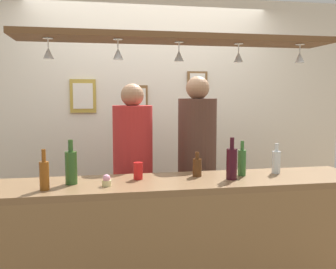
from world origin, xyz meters
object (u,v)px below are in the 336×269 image
(cupcake, at_px, (107,181))
(bottle_wine_dark_red, at_px, (232,163))
(picture_frame_crest, at_px, (139,98))
(person_left_red_shirt, at_px, (133,161))
(drink_can, at_px, (138,171))
(bottle_soda_clear, at_px, (276,161))
(bottle_beer_brown_stubby, at_px, (197,167))
(bottle_beer_amber_tall, at_px, (44,174))
(bottle_beer_green_import, at_px, (242,162))
(person_middle_brown_shirt, at_px, (197,154))
(picture_frame_caricature, at_px, (83,96))
(bottle_champagne_green, at_px, (71,167))
(picture_frame_upper_small, at_px, (197,80))

(cupcake, bearing_deg, bottle_wine_dark_red, 2.46)
(bottle_wine_dark_red, bearing_deg, picture_frame_crest, 108.69)
(person_left_red_shirt, distance_m, picture_frame_crest, 0.93)
(bottle_wine_dark_red, distance_m, drink_can, 0.67)
(cupcake, xyz_separation_m, picture_frame_crest, (0.39, 1.49, 0.53))
(bottle_soda_clear, height_order, bottle_wine_dark_red, bottle_wine_dark_red)
(person_left_red_shirt, xyz_separation_m, bottle_beer_brown_stubby, (0.42, -0.56, 0.04))
(bottle_beer_amber_tall, height_order, drink_can, bottle_beer_amber_tall)
(bottle_beer_green_import, distance_m, picture_frame_crest, 1.55)
(person_middle_brown_shirt, distance_m, picture_frame_crest, 1.00)
(bottle_beer_brown_stubby, xyz_separation_m, bottle_wine_dark_red, (0.21, -0.15, 0.05))
(bottle_soda_clear, bearing_deg, person_middle_brown_shirt, 129.68)
(bottle_beer_green_import, height_order, cupcake, bottle_beer_green_import)
(bottle_soda_clear, relative_size, picture_frame_caricature, 0.68)
(bottle_beer_brown_stubby, xyz_separation_m, bottle_champagne_green, (-0.90, -0.08, 0.05))
(person_left_red_shirt, relative_size, picture_frame_crest, 6.41)
(person_middle_brown_shirt, distance_m, bottle_beer_green_import, 0.63)
(person_left_red_shirt, height_order, bottle_beer_green_import, person_left_red_shirt)
(person_middle_brown_shirt, xyz_separation_m, picture_frame_crest, (-0.43, 0.75, 0.49))
(person_middle_brown_shirt, relative_size, picture_frame_caricature, 5.10)
(picture_frame_upper_small, bearing_deg, drink_can, -120.64)
(bottle_beer_amber_tall, bearing_deg, bottle_soda_clear, 6.94)
(bottle_beer_green_import, bearing_deg, person_middle_brown_shirt, 106.92)
(person_middle_brown_shirt, height_order, drink_can, person_middle_brown_shirt)
(person_middle_brown_shirt, distance_m, drink_can, 0.83)
(bottle_wine_dark_red, distance_m, cupcake, 0.88)
(person_left_red_shirt, bearing_deg, drink_can, -91.81)
(drink_can, bearing_deg, bottle_wine_dark_red, -10.73)
(bottle_beer_green_import, bearing_deg, picture_frame_upper_small, 89.26)
(bottle_beer_green_import, height_order, picture_frame_upper_small, picture_frame_upper_small)
(cupcake, bearing_deg, person_middle_brown_shirt, 42.31)
(bottle_beer_brown_stubby, bearing_deg, person_left_red_shirt, 127.02)
(bottle_beer_brown_stubby, relative_size, bottle_wine_dark_red, 0.60)
(person_left_red_shirt, distance_m, picture_frame_upper_small, 1.30)
(bottle_wine_dark_red, xyz_separation_m, picture_frame_upper_small, (0.14, 1.46, 0.64))
(bottle_beer_green_import, relative_size, bottle_wine_dark_red, 0.87)
(bottle_wine_dark_red, bearing_deg, bottle_champagne_green, 176.50)
(picture_frame_upper_small, bearing_deg, bottle_beer_brown_stubby, -104.97)
(bottle_beer_brown_stubby, xyz_separation_m, picture_frame_caricature, (-0.85, 1.31, 0.52))
(person_middle_brown_shirt, distance_m, picture_frame_upper_small, 1.04)
(bottle_soda_clear, xyz_separation_m, picture_frame_caricature, (-1.48, 1.32, 0.49))
(picture_frame_caricature, distance_m, picture_frame_upper_small, 1.22)
(bottle_beer_brown_stubby, relative_size, bottle_beer_green_import, 0.69)
(person_left_red_shirt, height_order, bottle_beer_brown_stubby, person_left_red_shirt)
(bottle_soda_clear, bearing_deg, picture_frame_caricature, 138.22)
(bottle_champagne_green, relative_size, drink_can, 2.46)
(person_middle_brown_shirt, distance_m, bottle_wine_dark_red, 0.71)
(drink_can, height_order, picture_frame_crest, picture_frame_crest)
(bottle_beer_green_import, distance_m, bottle_wine_dark_red, 0.16)
(bottle_soda_clear, xyz_separation_m, bottle_wine_dark_red, (-0.41, -0.14, 0.03))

